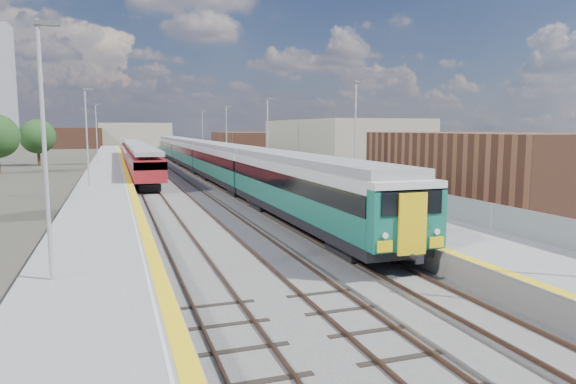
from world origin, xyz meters
TOP-DOWN VIEW (x-y plane):
  - ground at (0.00, 50.00)m, footprint 320.00×320.00m
  - ballast_bed at (-2.25, 52.50)m, footprint 10.50×155.00m
  - tracks at (-1.65, 54.18)m, footprint 8.96×160.00m
  - platform_right at (5.28, 52.49)m, footprint 4.70×155.00m
  - platform_left at (-9.05, 52.49)m, footprint 4.30×155.00m
  - buildings at (-18.12, 138.60)m, footprint 72.00×185.50m
  - green_train at (1.50, 49.15)m, footprint 3.02×84.05m
  - red_train at (-5.50, 62.15)m, footprint 2.71×54.99m
  - tree_c at (-18.73, 74.94)m, footprint 5.00×5.00m
  - tree_d at (21.48, 65.03)m, footprint 4.81×4.81m

SIDE VIEW (x-z plane):
  - ground at x=0.00m, z-range 0.00..0.00m
  - ballast_bed at x=-2.25m, z-range 0.00..0.06m
  - tracks at x=-1.65m, z-range 0.02..0.19m
  - platform_left at x=-9.05m, z-range -3.74..4.78m
  - platform_right at x=5.28m, z-range -3.72..4.80m
  - red_train at x=-5.50m, z-range 0.31..3.73m
  - green_train at x=1.50m, z-range 0.68..4.01m
  - tree_d at x=21.48m, z-range 0.84..7.36m
  - tree_c at x=-18.73m, z-range 0.88..7.65m
  - buildings at x=-18.12m, z-range -9.30..30.70m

